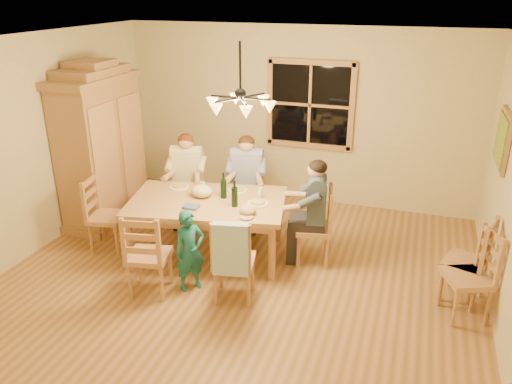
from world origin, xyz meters
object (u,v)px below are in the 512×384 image
(chair_end_left, at_px, (109,228))
(chair_near_left, at_px, (150,268))
(chair_far_left, at_px, (189,203))
(chair_far_right, at_px, (247,206))
(chair_end_right, at_px, (313,239))
(chair_spare_back, at_px, (463,275))
(wine_bottle_a, at_px, (224,185))
(wine_bottle_b, at_px, (235,194))
(armoire, at_px, (102,150))
(chandelier, at_px, (241,103))
(dining_table, at_px, (207,207))
(adult_woman, at_px, (187,168))
(child, at_px, (190,251))
(adult_plaid_man, at_px, (247,171))
(chair_near_right, at_px, (234,273))
(adult_slate_man, at_px, (315,199))
(chair_spare_front, at_px, (465,290))

(chair_end_left, bearing_deg, chair_near_left, 43.26)
(chair_far_left, xyz_separation_m, chair_far_right, (0.83, 0.17, 0.00))
(chair_end_right, xyz_separation_m, chair_spare_back, (1.73, -0.30, 0.00))
(chair_far_left, height_order, wine_bottle_a, wine_bottle_a)
(chair_far_left, bearing_deg, chair_far_right, -180.00)
(chair_spare_back, bearing_deg, chair_end_left, 112.34)
(chair_end_left, height_order, wine_bottle_b, wine_bottle_b)
(armoire, bearing_deg, chandelier, -19.32)
(armoire, relative_size, chair_near_left, 2.32)
(dining_table, bearing_deg, chair_far_right, 79.33)
(chair_near_left, relative_size, wine_bottle_a, 3.00)
(chair_far_right, height_order, chair_spare_back, same)
(chair_far_right, height_order, wine_bottle_b, wine_bottle_b)
(armoire, bearing_deg, adult_woman, 11.91)
(wine_bottle_a, height_order, wine_bottle_b, same)
(chair_end_right, height_order, wine_bottle_b, wine_bottle_b)
(wine_bottle_b, distance_m, chair_spare_back, 2.71)
(chair_near_left, xyz_separation_m, child, (0.40, 0.20, 0.18))
(chandelier, relative_size, adult_plaid_man, 0.88)
(chandelier, relative_size, dining_table, 0.37)
(armoire, xyz_separation_m, chair_end_left, (0.55, -0.80, -0.75))
(chair_near_right, bearing_deg, chair_near_left, -180.00)
(chair_near_right, xyz_separation_m, adult_slate_man, (0.65, 1.05, 0.54))
(chandelier, bearing_deg, chair_spare_front, -0.52)
(chair_near_right, height_order, wine_bottle_a, wine_bottle_a)
(chair_far_right, relative_size, wine_bottle_b, 3.00)
(adult_plaid_man, xyz_separation_m, chair_spare_front, (2.84, -1.30, -0.54))
(chair_near_right, relative_size, child, 1.03)
(chair_spare_front, bearing_deg, armoire, 57.02)
(adult_woman, relative_size, wine_bottle_b, 2.65)
(chandelier, bearing_deg, armoire, 160.68)
(chair_end_left, distance_m, wine_bottle_a, 1.64)
(chair_end_right, xyz_separation_m, child, (-1.17, -1.05, 0.18))
(adult_plaid_man, bearing_deg, chair_near_right, 93.37)
(adult_slate_man, height_order, wine_bottle_a, adult_slate_man)
(chair_near_left, height_order, wine_bottle_b, wine_bottle_b)
(chandelier, xyz_separation_m, adult_slate_man, (0.72, 0.59, -1.24))
(chair_end_right, height_order, adult_woman, adult_woman)
(armoire, xyz_separation_m, chair_spare_back, (4.87, -0.56, -0.75))
(adult_woman, distance_m, adult_slate_man, 2.01)
(adult_plaid_man, relative_size, adult_slate_man, 1.00)
(dining_table, relative_size, child, 2.19)
(chair_far_right, bearing_deg, chandelier, 95.50)
(chair_near_left, height_order, chair_spare_front, same)
(chair_end_right, height_order, chair_spare_front, same)
(child, height_order, chair_spare_front, chair_spare_front)
(chair_near_left, xyz_separation_m, chair_end_right, (1.58, 1.25, 0.00))
(armoire, relative_size, adult_slate_man, 2.63)
(chair_far_left, distance_m, child, 1.75)
(chair_end_left, height_order, chair_spare_back, same)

